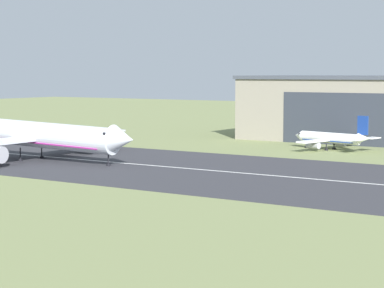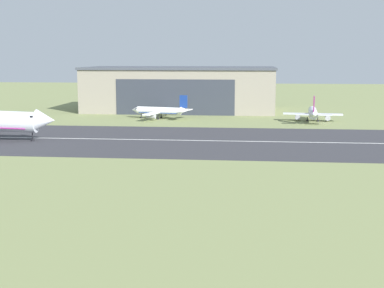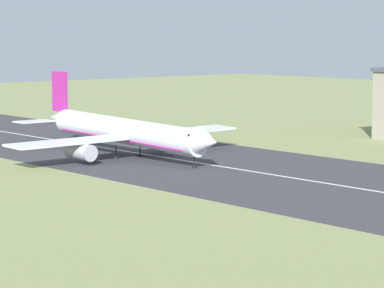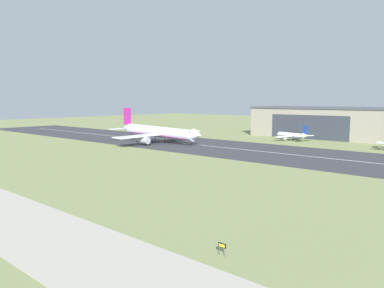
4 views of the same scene
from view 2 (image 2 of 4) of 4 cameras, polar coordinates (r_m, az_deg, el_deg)
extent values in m
plane|color=#7A8451|center=(70.56, 12.11, -8.01)|extent=(711.51, 711.51, 0.00)
cube|color=#333338|center=(133.03, 9.20, 0.22)|extent=(471.51, 50.00, 0.06)
cube|color=silver|center=(133.02, 9.20, 0.24)|extent=(424.36, 0.70, 0.01)
cube|color=gray|center=(207.51, -1.24, 5.77)|extent=(71.28, 32.39, 15.96)
cube|color=#424751|center=(207.16, -1.25, 8.10)|extent=(72.28, 33.39, 0.90)
cube|color=#2D333D|center=(191.55, -1.85, 5.00)|extent=(42.77, 0.12, 12.77)
cone|color=silver|center=(136.48, -15.35, 2.48)|extent=(4.91, 5.27, 5.26)
cube|color=black|center=(137.24, -16.37, 2.90)|extent=(1.24, 4.39, 0.47)
cylinder|color=black|center=(138.19, -16.65, 0.85)|extent=(0.24, 0.24, 2.75)
cylinder|color=black|center=(138.36, -16.63, 0.38)|extent=(0.84, 0.84, 0.44)
cylinder|color=white|center=(180.53, -3.54, 3.57)|extent=(15.69, 5.95, 2.45)
cone|color=white|center=(184.12, -6.10, 3.65)|extent=(2.71, 2.90, 2.45)
cone|color=white|center=(177.14, -0.78, 3.62)|extent=(3.37, 2.82, 2.21)
cube|color=black|center=(183.56, -5.75, 3.79)|extent=(1.55, 2.28, 0.44)
cube|color=navy|center=(180.60, -3.54, 3.36)|extent=(14.15, 5.48, 0.20)
cube|color=white|center=(186.03, -2.94, 3.62)|extent=(4.52, 9.49, 0.40)
cylinder|color=#A8A8B2|center=(185.65, -3.16, 3.29)|extent=(3.45, 2.21, 1.52)
cube|color=white|center=(175.38, -4.37, 3.25)|extent=(4.52, 9.49, 0.40)
cylinder|color=#A8A8B2|center=(176.35, -4.42, 2.96)|extent=(3.45, 2.21, 1.52)
cube|color=navy|center=(177.03, -0.91, 4.55)|extent=(2.66, 0.88, 4.17)
cube|color=white|center=(180.07, -0.45, 3.69)|extent=(3.13, 4.19, 0.24)
cube|color=white|center=(174.26, -1.14, 3.50)|extent=(3.13, 4.19, 0.24)
cylinder|color=black|center=(183.36, -5.43, 3.01)|extent=(0.24, 0.24, 1.55)
cylinder|color=black|center=(183.42, -5.43, 2.83)|extent=(0.84, 0.84, 0.44)
cylinder|color=black|center=(182.02, -3.30, 2.99)|extent=(0.24, 0.24, 1.55)
cylinder|color=black|center=(182.08, -3.30, 2.81)|extent=(0.84, 0.84, 0.44)
cylinder|color=black|center=(179.32, -3.66, 2.89)|extent=(0.24, 0.24, 1.55)
cylinder|color=black|center=(179.38, -3.66, 2.71)|extent=(0.84, 0.84, 0.44)
cylinder|color=silver|center=(177.42, 12.76, 3.28)|extent=(4.35, 17.02, 2.74)
cone|color=silver|center=(187.02, 12.70, 3.58)|extent=(2.97, 2.72, 2.74)
cone|color=silver|center=(167.36, 12.84, 3.10)|extent=(2.77, 3.51, 2.47)
cube|color=black|center=(185.62, 12.72, 3.71)|extent=(2.43, 1.32, 0.44)
cube|color=#991E7A|center=(177.50, 12.76, 3.04)|extent=(4.05, 15.33, 0.20)
cube|color=silver|center=(178.01, 14.50, 3.08)|extent=(8.30, 3.47, 0.40)
cylinder|color=#A8A8B2|center=(178.64, 14.27, 2.75)|extent=(2.03, 3.71, 1.70)
cube|color=silver|center=(177.75, 11.01, 3.20)|extent=(8.30, 3.47, 0.40)
cylinder|color=#A8A8B2|center=(178.41, 11.21, 2.86)|extent=(2.03, 3.71, 1.70)
cube|color=#991E7A|center=(167.55, 12.88, 4.21)|extent=(0.57, 3.00, 4.66)
cube|color=silver|center=(167.59, 14.03, 3.03)|extent=(4.43, 3.00, 0.24)
cube|color=silver|center=(167.41, 11.65, 3.11)|extent=(4.43, 3.00, 0.24)
cylinder|color=black|center=(184.82, 12.69, 2.86)|extent=(0.24, 0.24, 1.47)
cylinder|color=black|center=(184.87, 12.69, 2.70)|extent=(0.84, 0.84, 0.44)
cylinder|color=black|center=(177.53, 13.27, 2.58)|extent=(0.24, 0.24, 1.47)
cylinder|color=black|center=(177.59, 13.27, 2.42)|extent=(0.84, 0.84, 0.44)
cylinder|color=black|center=(177.45, 12.21, 2.62)|extent=(0.24, 0.24, 1.47)
cylinder|color=black|center=(177.51, 12.20, 2.45)|extent=(0.84, 0.84, 0.44)
camera|label=1|loc=(40.97, 70.71, -1.27)|focal=70.00mm
camera|label=3|loc=(74.47, 83.16, 3.96)|focal=85.00mm
camera|label=4|loc=(57.87, 95.81, -0.90)|focal=35.00mm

